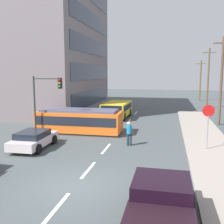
# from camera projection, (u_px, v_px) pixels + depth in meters

# --- Properties ---
(ground_plane) EXTENTS (120.00, 120.00, 0.00)m
(ground_plane) POSITION_uv_depth(u_px,v_px,m) (118.00, 135.00, 21.51)
(ground_plane) COLOR #464E4F
(sidewalk_curb_right) EXTENTS (3.20, 36.00, 0.14)m
(sidewalk_curb_right) POSITION_uv_depth(u_px,v_px,m) (213.00, 154.00, 16.21)
(sidewalk_curb_right) COLOR #9D9387
(sidewalk_curb_right) RESTS_ON ground
(lane_stripe_0) EXTENTS (0.16, 2.40, 0.01)m
(lane_stripe_0) POSITION_uv_depth(u_px,v_px,m) (57.00, 208.00, 9.91)
(lane_stripe_0) COLOR silver
(lane_stripe_0) RESTS_ON ground
(lane_stripe_1) EXTENTS (0.16, 2.40, 0.01)m
(lane_stripe_1) POSITION_uv_depth(u_px,v_px,m) (88.00, 170.00, 13.77)
(lane_stripe_1) COLOR silver
(lane_stripe_1) RESTS_ON ground
(lane_stripe_2) EXTENTS (0.16, 2.40, 0.01)m
(lane_stripe_2) POSITION_uv_depth(u_px,v_px,m) (106.00, 149.00, 17.64)
(lane_stripe_2) COLOR silver
(lane_stripe_2) RESTS_ON ground
(lane_stripe_3) EXTENTS (0.16, 2.40, 0.01)m
(lane_stripe_3) POSITION_uv_depth(u_px,v_px,m) (129.00, 121.00, 27.51)
(lane_stripe_3) COLOR silver
(lane_stripe_3) RESTS_ON ground
(lane_stripe_4) EXTENTS (0.16, 2.40, 0.01)m
(lane_stripe_4) POSITION_uv_depth(u_px,v_px,m) (136.00, 113.00, 33.31)
(lane_stripe_4) COLOR silver
(lane_stripe_4) RESTS_ON ground
(corner_building) EXTENTS (17.38, 17.76, 19.20)m
(corner_building) POSITION_uv_depth(u_px,v_px,m) (28.00, 38.00, 34.64)
(corner_building) COLOR slate
(corner_building) RESTS_ON ground
(streetcar_tram) EXTENTS (7.11, 2.61, 2.00)m
(streetcar_tram) POSITION_uv_depth(u_px,v_px,m) (79.00, 121.00, 22.25)
(streetcar_tram) COLOR orange
(streetcar_tram) RESTS_ON ground
(city_bus) EXTENTS (2.70, 5.31, 1.75)m
(city_bus) POSITION_uv_depth(u_px,v_px,m) (117.00, 109.00, 29.62)
(city_bus) COLOR gold
(city_bus) RESTS_ON ground
(pedestrian_crossing) EXTENTS (0.48, 0.36, 1.67)m
(pedestrian_crossing) POSITION_uv_depth(u_px,v_px,m) (129.00, 132.00, 18.26)
(pedestrian_crossing) COLOR #21333D
(pedestrian_crossing) RESTS_ON ground
(pickup_truck_parked) EXTENTS (2.29, 5.00, 1.55)m
(pickup_truck_parked) POSITION_uv_depth(u_px,v_px,m) (161.00, 208.00, 8.33)
(pickup_truck_parked) COLOR black
(pickup_truck_parked) RESTS_ON ground
(parked_sedan_mid) EXTENTS (2.08, 4.04, 1.19)m
(parked_sedan_mid) POSITION_uv_depth(u_px,v_px,m) (34.00, 139.00, 17.69)
(parked_sedan_mid) COLOR silver
(parked_sedan_mid) RESTS_ON ground
(stop_sign) EXTENTS (0.76, 0.07, 2.88)m
(stop_sign) POSITION_uv_depth(u_px,v_px,m) (208.00, 118.00, 16.81)
(stop_sign) COLOR gray
(stop_sign) RESTS_ON sidewalk_curb_right
(traffic_light_mast) EXTENTS (2.44, 0.33, 4.79)m
(traffic_light_mast) POSITION_uv_depth(u_px,v_px,m) (45.00, 94.00, 20.73)
(traffic_light_mast) COLOR #333333
(traffic_light_mast) RESTS_ON ground
(utility_pole_mid) EXTENTS (1.80, 0.24, 8.40)m
(utility_pole_mid) POSITION_uv_depth(u_px,v_px,m) (221.00, 80.00, 25.04)
(utility_pole_mid) COLOR brown
(utility_pole_mid) RESTS_ON ground
(utility_pole_far) EXTENTS (1.80, 0.24, 8.44)m
(utility_pole_far) POSITION_uv_depth(u_px,v_px,m) (208.00, 77.00, 37.21)
(utility_pole_far) COLOR brown
(utility_pole_far) RESTS_ON ground
(utility_pole_distant) EXTENTS (1.80, 0.24, 7.27)m
(utility_pole_distant) POSITION_uv_depth(u_px,v_px,m) (200.00, 80.00, 47.90)
(utility_pole_distant) COLOR brown
(utility_pole_distant) RESTS_ON ground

